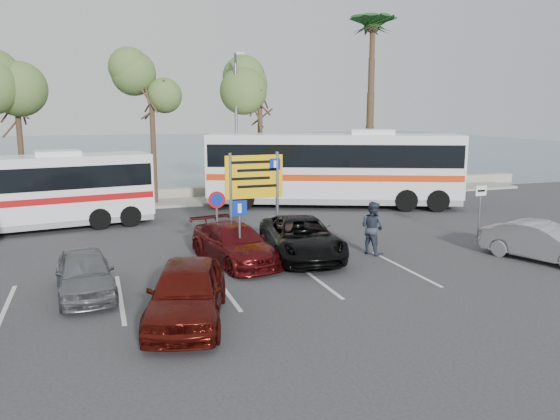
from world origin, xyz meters
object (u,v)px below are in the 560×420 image
object	(u,v)px
car_red	(187,292)
suv_black	(301,237)
car_maroon	(235,244)
pedestrian_far	(372,228)
coach_bus_left	(18,195)
street_lamp_right	(236,120)
direction_sign	(254,184)
coach_bus_right	(333,171)
car_silver_a	(85,273)
car_silver_b	(543,242)

from	to	relation	value
car_red	suv_black	world-z (taller)	car_red
car_maroon	pedestrian_far	bearing A→B (deg)	-17.04
coach_bus_left	car_maroon	world-z (taller)	coach_bus_left
pedestrian_far	street_lamp_right	bearing A→B (deg)	-17.77
street_lamp_right	car_red	distance (m)	18.10
car_maroon	car_red	xyz separation A→B (m)	(-2.40, -4.76, 0.10)
direction_sign	coach_bus_right	xyz separation A→B (m)	(6.50, 7.30, -0.51)
coach_bus_right	car_silver_a	bearing A→B (deg)	-138.87
coach_bus_left	car_maroon	bearing A→B (deg)	-45.10
street_lamp_right	coach_bus_right	bearing A→B (deg)	-33.86
direction_sign	coach_bus_right	distance (m)	9.79
coach_bus_left	car_red	xyz separation A→B (m)	(5.08, -12.27, -0.84)
coach_bus_right	car_maroon	size ratio (longest dim) A/B	2.97
suv_black	car_silver_b	bearing A→B (deg)	-14.53
direction_sign	suv_black	world-z (taller)	direction_sign
car_maroon	pedestrian_far	xyz separation A→B (m)	(4.97, -0.50, 0.31)
car_maroon	coach_bus_right	bearing A→B (deg)	38.15
car_silver_b	coach_bus_right	bearing A→B (deg)	78.82
car_maroon	car_red	distance (m)	5.33
car_silver_a	suv_black	xyz separation A→B (m)	(7.20, 1.83, 0.07)
car_silver_a	car_silver_b	size ratio (longest dim) A/B	0.93
coach_bus_right	car_red	world-z (taller)	coach_bus_right
direction_sign	car_maroon	world-z (taller)	direction_sign
street_lamp_right	car_silver_b	bearing A→B (deg)	-65.76
direction_sign	car_silver_b	world-z (taller)	direction_sign
coach_bus_right	suv_black	size ratio (longest dim) A/B	2.64
coach_bus_left	car_maroon	xyz separation A→B (m)	(7.48, -7.51, -0.93)
coach_bus_right	pedestrian_far	size ratio (longest dim) A/B	6.95
car_maroon	direction_sign	bearing A→B (deg)	43.35
pedestrian_far	coach_bus_left	bearing A→B (deg)	31.43
coach_bus_right	car_silver_b	bearing A→B (deg)	-79.05
street_lamp_right	coach_bus_right	world-z (taller)	street_lamp_right
coach_bus_right	suv_black	distance (m)	10.58
coach_bus_right	car_silver_a	world-z (taller)	coach_bus_right
coach_bus_right	car_silver_a	xyz separation A→B (m)	(-12.50, -10.91, -1.28)
coach_bus_right	car_silver_b	xyz separation A→B (m)	(2.37, -12.24, -1.26)
direction_sign	car_maroon	distance (m)	2.74
coach_bus_right	car_silver_a	size ratio (longest dim) A/B	3.57
street_lamp_right	direction_sign	distance (m)	10.73
coach_bus_left	pedestrian_far	size ratio (longest dim) A/B	5.83
car_maroon	car_red	bearing A→B (deg)	-128.05
coach_bus_right	street_lamp_right	bearing A→B (deg)	146.14
street_lamp_right	coach_bus_left	xyz separation A→B (m)	(-10.68, -4.51, -3.01)
car_silver_a	coach_bus_left	bearing A→B (deg)	101.71
car_silver_a	car_maroon	xyz separation A→B (m)	(4.80, 1.91, 0.01)
car_red	pedestrian_far	size ratio (longest dim) A/B	2.29
coach_bus_left	suv_black	xyz separation A→B (m)	(9.88, -7.59, -0.88)
car_silver_b	pedestrian_far	xyz separation A→B (m)	(-5.10, 2.74, 0.30)
car_silver_a	pedestrian_far	world-z (taller)	pedestrian_far
suv_black	coach_bus_left	bearing A→B (deg)	150.33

